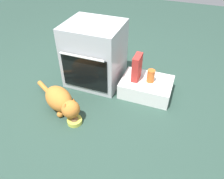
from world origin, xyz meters
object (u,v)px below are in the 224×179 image
at_px(pantry_cabinet, 146,87).
at_px(food_bowl, 75,121).
at_px(oven, 95,54).
at_px(sauce_jar, 151,76).
at_px(cat, 61,101).
at_px(cereal_box, 137,67).

xyz_separation_m(pantry_cabinet, food_bowl, (-0.53, -0.68, -0.06)).
bearing_deg(food_bowl, pantry_cabinet, 51.98).
bearing_deg(oven, sauce_jar, -3.87).
distance_m(cat, sauce_jar, 0.96).
height_order(oven, cat, oven).
height_order(pantry_cabinet, food_bowl, pantry_cabinet).
distance_m(pantry_cabinet, cat, 0.93).
distance_m(food_bowl, cereal_box, 0.84).
xyz_separation_m(food_bowl, sauce_jar, (0.57, 0.68, 0.22)).
distance_m(pantry_cabinet, sauce_jar, 0.16).
bearing_deg(oven, food_bowl, -82.35).
relative_size(oven, food_bowl, 4.90).
bearing_deg(sauce_jar, cereal_box, 179.60).
distance_m(food_bowl, sauce_jar, 0.91).
bearing_deg(food_bowl, cereal_box, 58.99).
bearing_deg(pantry_cabinet, cat, -141.79).
xyz_separation_m(pantry_cabinet, cereal_box, (-0.12, 0.00, 0.23)).
xyz_separation_m(sauce_jar, cereal_box, (-0.16, 0.00, 0.07)).
bearing_deg(cereal_box, food_bowl, -121.01).
relative_size(food_bowl, cat, 0.21).
height_order(cat, cereal_box, cereal_box).
bearing_deg(food_bowl, oven, 97.65).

